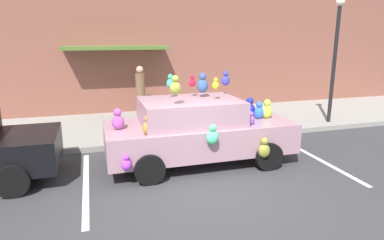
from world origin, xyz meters
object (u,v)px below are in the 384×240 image
(plush_covered_car, at_px, (198,130))
(pedestrian_walking_past, at_px, (141,93))
(teddy_bear_on_sidewalk, at_px, (170,125))
(street_lamp_post, at_px, (336,48))

(plush_covered_car, height_order, pedestrian_walking_past, plush_covered_car)
(plush_covered_car, relative_size, pedestrian_walking_past, 2.45)
(teddy_bear_on_sidewalk, xyz_separation_m, pedestrian_walking_past, (-0.49, 2.49, 0.58))
(pedestrian_walking_past, bearing_deg, plush_covered_car, -81.71)
(street_lamp_post, bearing_deg, plush_covered_car, -159.60)
(plush_covered_car, bearing_deg, teddy_bear_on_sidewalk, 94.82)
(street_lamp_post, bearing_deg, teddy_bear_on_sidewalk, 178.26)
(teddy_bear_on_sidewalk, height_order, street_lamp_post, street_lamp_post)
(plush_covered_car, distance_m, pedestrian_walking_past, 4.66)
(plush_covered_car, height_order, teddy_bear_on_sidewalk, plush_covered_car)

